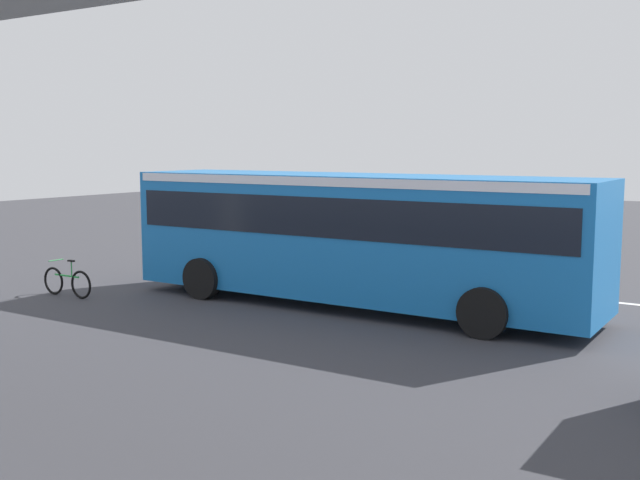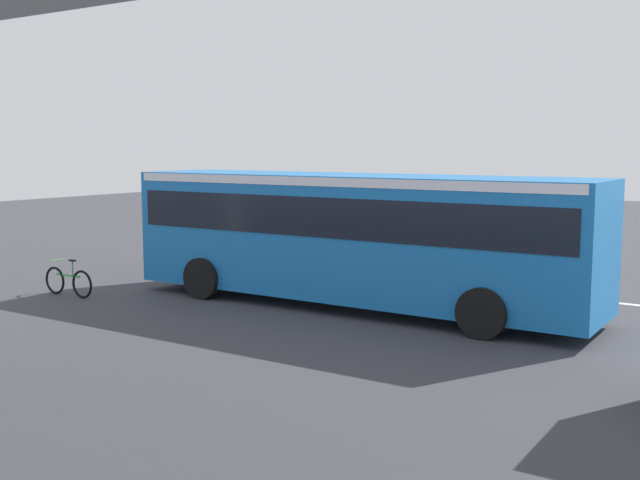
% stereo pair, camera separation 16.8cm
% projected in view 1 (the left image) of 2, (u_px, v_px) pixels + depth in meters
% --- Properties ---
extents(ground, '(80.00, 80.00, 0.00)m').
position_uv_depth(ground, '(430.00, 304.00, 18.43)').
color(ground, '#38383D').
extents(city_bus, '(11.54, 2.85, 3.15)m').
position_uv_depth(city_bus, '(355.00, 228.00, 17.88)').
color(city_bus, '#196BB7').
rests_on(city_bus, ground).
extents(bicycle_green, '(1.77, 0.44, 0.96)m').
position_uv_depth(bicycle_green, '(67.00, 282.00, 19.23)').
color(bicycle_green, black).
rests_on(bicycle_green, ground).
extents(traffic_sign, '(0.08, 0.60, 2.80)m').
position_uv_depth(traffic_sign, '(503.00, 220.00, 19.82)').
color(traffic_sign, slate).
rests_on(traffic_sign, ground).
extents(lane_dash_leftmost, '(2.00, 0.20, 0.01)m').
position_uv_depth(lane_dash_leftmost, '(624.00, 303.00, 18.45)').
color(lane_dash_leftmost, silver).
rests_on(lane_dash_leftmost, ground).
extents(lane_dash_left, '(2.00, 0.20, 0.01)m').
position_uv_depth(lane_dash_left, '(469.00, 287.00, 20.58)').
color(lane_dash_left, silver).
rests_on(lane_dash_left, ground).
extents(lane_dash_centre, '(2.00, 0.20, 0.01)m').
position_uv_depth(lane_dash_centre, '(343.00, 274.00, 22.70)').
color(lane_dash_centre, silver).
rests_on(lane_dash_centre, ground).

